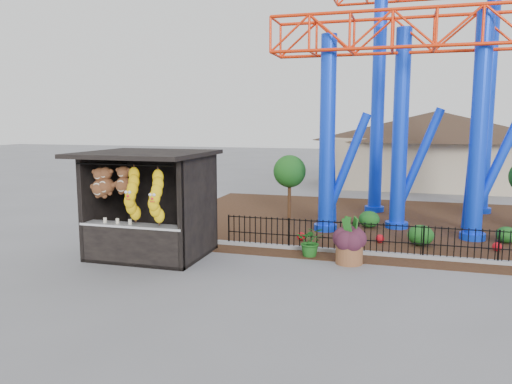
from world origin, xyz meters
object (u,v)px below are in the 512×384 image
(terracotta_planter, at_px, (349,253))
(potted_plant, at_px, (311,241))
(prize_booth, at_px, (146,206))
(roller_coaster, at_px, (435,55))

(terracotta_planter, xyz_separation_m, potted_plant, (-1.17, 0.44, 0.15))
(prize_booth, distance_m, roller_coaster, 12.00)
(terracotta_planter, height_order, potted_plant, potted_plant)
(prize_booth, distance_m, terracotta_planter, 6.01)
(terracotta_planter, relative_size, potted_plant, 0.83)
(roller_coaster, relative_size, potted_plant, 12.03)
(roller_coaster, height_order, potted_plant, roller_coaster)
(prize_booth, bearing_deg, potted_plant, 17.93)
(terracotta_planter, bearing_deg, roller_coaster, 69.63)
(prize_booth, height_order, potted_plant, prize_booth)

